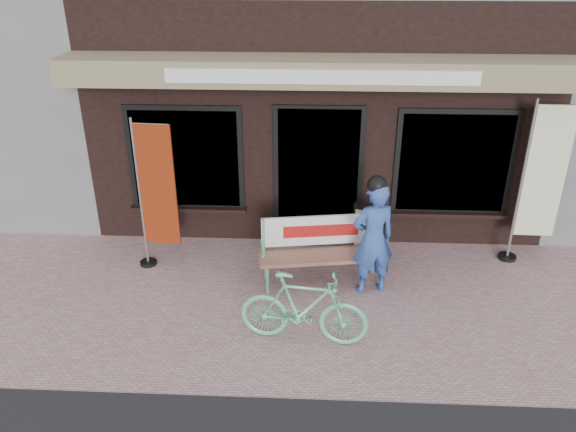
# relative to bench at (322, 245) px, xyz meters

# --- Properties ---
(ground) EXTENTS (70.00, 70.00, 0.00)m
(ground) POSITION_rel_bench_xyz_m (-0.06, -0.83, -0.55)
(ground) COLOR #BD9093
(ground) RESTS_ON ground
(storefront) EXTENTS (7.00, 6.77, 6.00)m
(storefront) POSITION_rel_bench_xyz_m (-0.06, 4.13, 2.44)
(storefront) COLOR black
(storefront) RESTS_ON ground
(bench) EXTENTS (1.78, 0.70, 0.94)m
(bench) POSITION_rel_bench_xyz_m (0.00, 0.00, 0.00)
(bench) COLOR #64C497
(bench) RESTS_ON ground
(person) EXTENTS (0.67, 0.54, 1.68)m
(person) POSITION_rel_bench_xyz_m (0.66, -0.24, 0.27)
(person) COLOR #2F51A2
(person) RESTS_ON ground
(bicycle) EXTENTS (1.57, 0.62, 0.92)m
(bicycle) POSITION_rel_bench_xyz_m (-0.21, -1.37, -0.09)
(bicycle) COLOR #64C497
(bicycle) RESTS_ON ground
(nobori_red) EXTENTS (0.66, 0.26, 2.22)m
(nobori_red) POSITION_rel_bench_xyz_m (-2.32, 0.28, 0.60)
(nobori_red) COLOR gray
(nobori_red) RESTS_ON ground
(nobori_cream) EXTENTS (0.71, 0.27, 2.44)m
(nobori_cream) POSITION_rel_bench_xyz_m (3.05, 0.72, 0.71)
(nobori_cream) COLOR gray
(nobori_cream) RESTS_ON ground
(menu_stand) EXTENTS (0.47, 0.25, 0.95)m
(menu_stand) POSITION_rel_bench_xyz_m (0.68, 0.47, -0.06)
(menu_stand) COLOR black
(menu_stand) RESTS_ON ground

